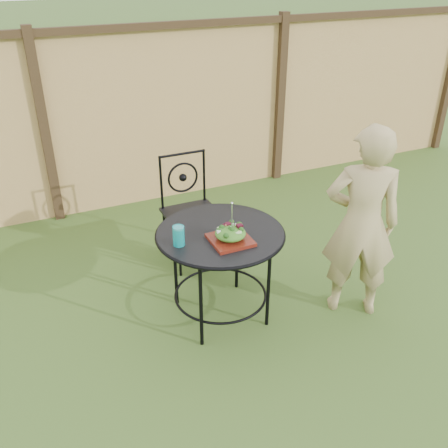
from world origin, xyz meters
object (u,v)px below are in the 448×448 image
object	(u,v)px
patio_table	(220,249)
salad_plate	(230,240)
patio_chair	(190,207)
diner	(361,224)

from	to	relation	value
patio_table	salad_plate	bearing A→B (deg)	-86.73
salad_plate	patio_chair	bearing A→B (deg)	85.10
patio_table	salad_plate	size ratio (longest dim) A/B	3.42
patio_table	diner	world-z (taller)	diner
patio_table	diner	size ratio (longest dim) A/B	0.62
patio_chair	salad_plate	xyz separation A→B (m)	(-0.09, -1.02, 0.23)
patio_table	patio_chair	distance (m)	0.87
patio_chair	diner	distance (m)	1.50
diner	patio_table	bearing A→B (deg)	10.80
patio_chair	diner	size ratio (longest dim) A/B	0.64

